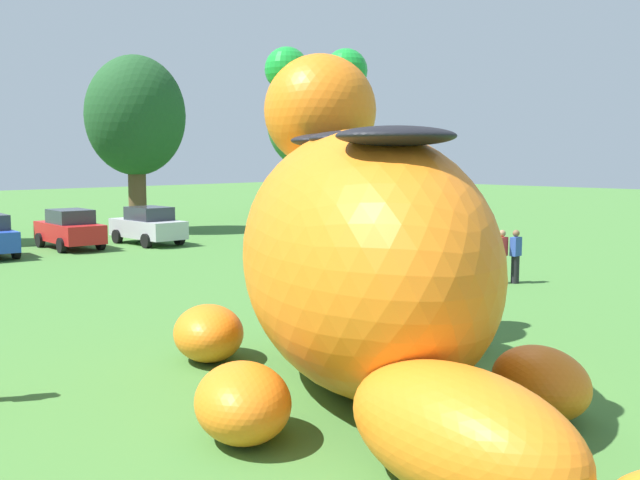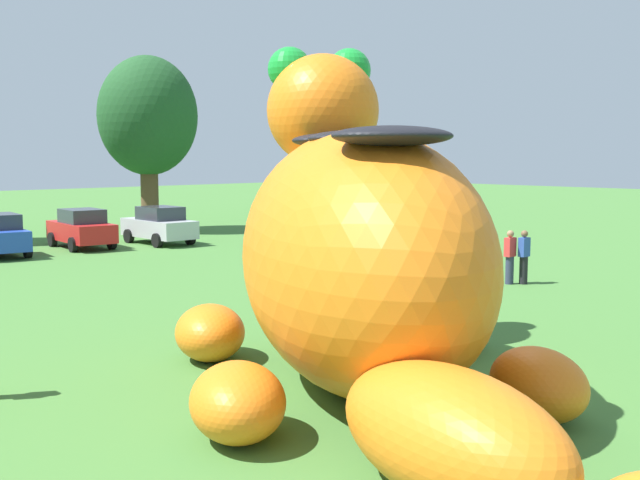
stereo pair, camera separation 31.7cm
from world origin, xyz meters
name	(u,v)px [view 1 (the left image)]	position (x,y,z in m)	size (l,w,h in m)	color
ground_plane	(443,386)	(0.00, 0.00, 0.00)	(160.00, 160.00, 0.00)	#427533
giant_inflatable_creature	(362,255)	(-0.98, 1.08, 2.34)	(8.68, 12.35, 6.39)	orange
car_red	(70,229)	(4.80, 23.44, 0.86)	(2.23, 4.24, 1.72)	red
car_silver	(148,226)	(8.14, 22.49, 0.86)	(1.99, 4.13, 1.72)	#B7BABF
tree_centre_left	(135,117)	(10.87, 27.82, 6.04)	(5.21, 5.21, 9.24)	brown
tree_centre	(307,122)	(25.50, 30.15, 6.31)	(5.44, 5.44, 9.65)	brown
spectator_mid_field	(502,257)	(10.26, 5.26, 0.85)	(0.38, 0.26, 1.71)	#2D334C
spectator_by_cars	(515,257)	(10.58, 4.96, 0.85)	(0.38, 0.26, 1.71)	black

